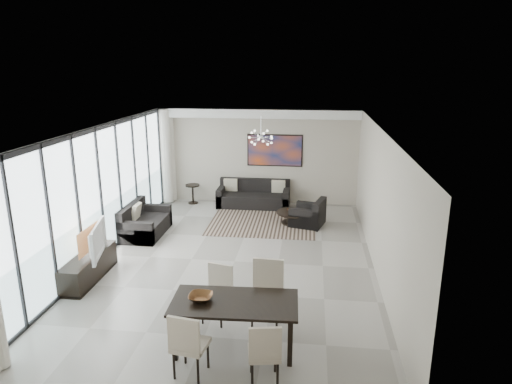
% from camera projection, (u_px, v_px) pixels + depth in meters
% --- Properties ---
extents(room_shell, '(6.00, 9.00, 2.90)m').
position_uv_depth(room_shell, '(255.00, 199.00, 9.55)').
color(room_shell, '#A8A39B').
rests_on(room_shell, ground).
extents(window_wall, '(0.37, 8.95, 2.90)m').
position_uv_depth(window_wall, '(104.00, 193.00, 9.93)').
color(window_wall, white).
rests_on(window_wall, floor).
extents(soffit, '(5.98, 0.40, 0.26)m').
position_uv_depth(soffit, '(258.00, 113.00, 13.35)').
color(soffit, white).
rests_on(soffit, room_shell).
extents(painting, '(1.68, 0.04, 0.98)m').
position_uv_depth(painting, '(275.00, 150.00, 13.76)').
color(painting, '#C34B1B').
rests_on(painting, room_shell).
extents(chandelier, '(0.66, 0.66, 0.71)m').
position_uv_depth(chandelier, '(261.00, 137.00, 11.71)').
color(chandelier, silver).
rests_on(chandelier, room_shell).
extents(rug, '(2.86, 2.21, 0.01)m').
position_uv_depth(rug, '(262.00, 223.00, 12.36)').
color(rug, black).
rests_on(rug, floor).
extents(coffee_table, '(0.94, 0.94, 0.33)m').
position_uv_depth(coffee_table, '(294.00, 217.00, 12.33)').
color(coffee_table, black).
rests_on(coffee_table, floor).
extents(bowl_coffee, '(0.25, 0.25, 0.07)m').
position_uv_depth(bowl_coffee, '(291.00, 210.00, 12.31)').
color(bowl_coffee, brown).
rests_on(bowl_coffee, coffee_table).
extents(sofa_main, '(2.15, 0.88, 0.78)m').
position_uv_depth(sofa_main, '(254.00, 197.00, 13.82)').
color(sofa_main, black).
rests_on(sofa_main, floor).
extents(loveseat, '(0.89, 1.58, 0.79)m').
position_uv_depth(loveseat, '(144.00, 224.00, 11.52)').
color(loveseat, black).
rests_on(loveseat, floor).
extents(armchair, '(1.01, 1.04, 0.72)m').
position_uv_depth(armchair, '(309.00, 216.00, 12.19)').
color(armchair, black).
rests_on(armchair, floor).
extents(side_table, '(0.43, 0.43, 0.60)m').
position_uv_depth(side_table, '(193.00, 191.00, 14.04)').
color(side_table, black).
rests_on(side_table, floor).
extents(tv_console, '(0.47, 1.67, 0.52)m').
position_uv_depth(tv_console, '(88.00, 267.00, 9.11)').
color(tv_console, black).
rests_on(tv_console, floor).
extents(television, '(0.41, 1.13, 0.65)m').
position_uv_depth(television, '(93.00, 241.00, 8.91)').
color(television, gray).
rests_on(television, tv_console).
extents(dining_table, '(1.92, 1.02, 0.78)m').
position_uv_depth(dining_table, '(235.00, 307.00, 6.78)').
color(dining_table, black).
rests_on(dining_table, floor).
extents(dining_chair_sw, '(0.52, 0.52, 0.98)m').
position_uv_depth(dining_chair_sw, '(187.00, 342.00, 6.15)').
color(dining_chair_sw, beige).
rests_on(dining_chair_sw, floor).
extents(dining_chair_se, '(0.50, 0.50, 0.93)m').
position_uv_depth(dining_chair_se, '(265.00, 350.00, 6.02)').
color(dining_chair_se, beige).
rests_on(dining_chair_se, floor).
extents(dining_chair_nw, '(0.53, 0.53, 0.95)m').
position_uv_depth(dining_chair_nw, '(218.00, 289.00, 7.64)').
color(dining_chair_nw, beige).
rests_on(dining_chair_nw, floor).
extents(dining_chair_ne, '(0.53, 0.53, 1.11)m').
position_uv_depth(dining_chair_ne, '(267.00, 288.00, 7.47)').
color(dining_chair_ne, beige).
rests_on(dining_chair_ne, floor).
extents(bowl_dining, '(0.36, 0.36, 0.09)m').
position_uv_depth(bowl_dining, '(201.00, 297.00, 6.80)').
color(bowl_dining, brown).
rests_on(bowl_dining, dining_table).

